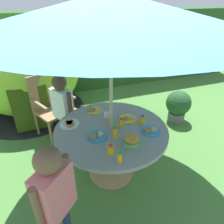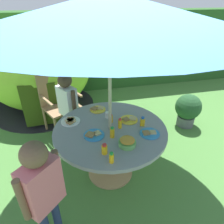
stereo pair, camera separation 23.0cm
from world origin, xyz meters
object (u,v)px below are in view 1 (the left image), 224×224
at_px(garden_table, 111,137).
at_px(wooden_chair, 51,102).
at_px(plate_mid_right, 151,131).
at_px(juice_bottle_mid_left, 111,149).
at_px(child_in_white_shirt, 62,104).
at_px(plate_far_right, 95,110).
at_px(juice_bottle_back_edge, 120,157).
at_px(patio_umbrella, 111,10).
at_px(dome_tent, 25,71).
at_px(child_in_pink_shirt, 54,192).
at_px(plate_far_left, 96,136).
at_px(potted_plant, 178,105).
at_px(cup_near, 107,115).
at_px(juice_bottle_spot_a, 111,119).
at_px(snack_bowl, 132,141).
at_px(juice_bottle_center_front, 142,120).
at_px(plate_near_right, 128,118).
at_px(juice_bottle_front_edge, 121,123).
at_px(plate_near_left, 70,124).
at_px(juice_bottle_center_back, 115,132).

xyz_separation_m(garden_table, wooden_chair, (-0.60, 1.21, -0.02)).
bearing_deg(plate_mid_right, juice_bottle_mid_left, -160.60).
bearing_deg(child_in_white_shirt, wooden_chair, 166.35).
relative_size(plate_far_right, juice_bottle_back_edge, 1.84).
distance_m(patio_umbrella, dome_tent, 2.58).
bearing_deg(child_in_white_shirt, dome_tent, 168.25).
height_order(child_in_pink_shirt, plate_far_left, child_in_pink_shirt).
relative_size(potted_plant, cup_near, 7.95).
bearing_deg(child_in_pink_shirt, juice_bottle_spot_a, 3.08).
height_order(wooden_chair, plate_mid_right, wooden_chair).
height_order(plate_far_right, juice_bottle_back_edge, juice_bottle_back_edge).
bearing_deg(garden_table, plate_mid_right, -27.77).
height_order(garden_table, child_in_white_shirt, child_in_white_shirt).
bearing_deg(potted_plant, plate_mid_right, -139.39).
height_order(snack_bowl, juice_bottle_spot_a, juice_bottle_spot_a).
xyz_separation_m(plate_far_right, juice_bottle_center_front, (0.45, -0.48, 0.04)).
bearing_deg(plate_near_right, juice_bottle_spot_a, 177.90).
height_order(plate_far_left, juice_bottle_front_edge, juice_bottle_front_edge).
relative_size(snack_bowl, juice_bottle_center_front, 1.60).
bearing_deg(plate_mid_right, wooden_chair, 125.10).
xyz_separation_m(plate_near_left, juice_bottle_center_back, (0.42, -0.41, 0.05)).
bearing_deg(plate_far_right, juice_bottle_spot_a, -72.56).
bearing_deg(potted_plant, juice_bottle_front_edge, -150.92).
relative_size(plate_far_left, plate_near_left, 0.98).
relative_size(dome_tent, child_in_white_shirt, 1.86).
height_order(plate_mid_right, juice_bottle_center_back, juice_bottle_center_back).
bearing_deg(patio_umbrella, juice_bottle_center_back, -95.09).
bearing_deg(juice_bottle_center_back, plate_near_right, 45.06).
distance_m(patio_umbrella, juice_bottle_back_edge, 1.29).
relative_size(plate_near_right, juice_bottle_front_edge, 1.77).
xyz_separation_m(wooden_chair, juice_bottle_center_front, (0.98, -1.24, 0.20)).
distance_m(plate_near_left, cup_near, 0.46).
distance_m(juice_bottle_center_back, juice_bottle_spot_a, 0.29).
xyz_separation_m(dome_tent, plate_near_right, (1.21, -2.03, -0.11)).
relative_size(plate_near_right, juice_bottle_center_front, 1.94).
bearing_deg(snack_bowl, juice_bottle_center_front, 47.63).
relative_size(garden_table, juice_bottle_back_edge, 11.52).
bearing_deg(plate_mid_right, snack_bowl, -156.82).
distance_m(potted_plant, juice_bottle_spot_a, 1.72).
relative_size(child_in_white_shirt, plate_near_right, 5.25).
distance_m(child_in_white_shirt, snack_bowl, 1.22).
bearing_deg(plate_far_left, plate_far_right, 76.07).
bearing_deg(juice_bottle_back_edge, snack_bowl, 43.08).
bearing_deg(plate_near_right, juice_bottle_front_edge, -139.75).
distance_m(plate_far_right, juice_bottle_front_edge, 0.51).
bearing_deg(juice_bottle_mid_left, dome_tent, 107.37).
bearing_deg(garden_table, juice_bottle_spot_a, 73.03).
height_order(child_in_white_shirt, juice_bottle_center_front, child_in_white_shirt).
bearing_deg(patio_umbrella, juice_bottle_mid_left, -109.96).
height_order(wooden_chair, juice_bottle_center_back, wooden_chair).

